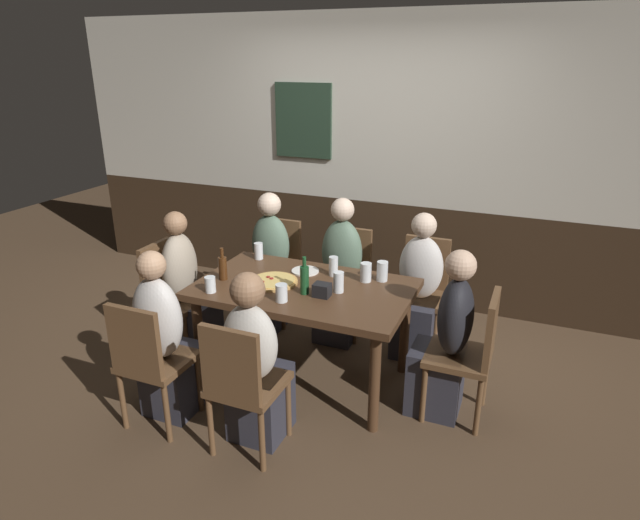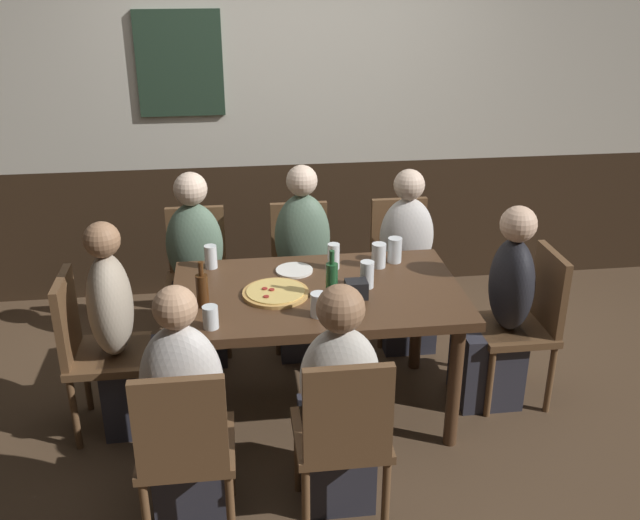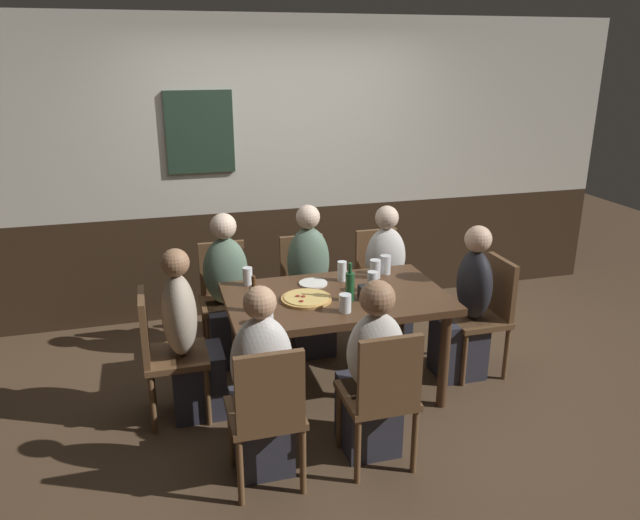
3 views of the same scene
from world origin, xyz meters
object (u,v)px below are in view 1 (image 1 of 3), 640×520
Objects in this scene: chair_left_near at (149,358)px; condiment_caddy at (322,290)px; person_head_east at (445,347)px; beer_glass_tall at (339,283)px; person_left_near at (166,348)px; person_mid_near at (256,370)px; pizza at (274,281)px; person_right_far at (418,296)px; person_left_far at (269,270)px; chair_mid_near at (242,381)px; chair_mid_far at (346,275)px; chair_left_far at (277,264)px; beer_glass_half at (282,294)px; beer_bottle_brown at (223,267)px; chair_head_east at (471,350)px; person_mid_far at (340,281)px; chair_head_west at (170,292)px; pint_glass_amber at (366,273)px; plate_white_large at (305,271)px; dining_table at (304,297)px; beer_bottle_green at (305,279)px; pint_glass_pale at (333,267)px; person_head_west at (187,296)px; highball_clear at (210,285)px; pint_glass_stout at (382,272)px; chair_right_far at (423,286)px.

condiment_caddy is at bearing 42.28° from chair_left_near.
person_head_east is 0.80m from beer_glass_tall.
person_mid_near is (0.65, 0.00, -0.01)m from person_left_near.
person_mid_near is 0.76m from pizza.
person_right_far reaches higher than pizza.
chair_left_near is 0.75× the size of person_left_far.
chair_mid_near is at bearing -106.38° from beer_glass_tall.
chair_mid_far is 0.65m from chair_left_far.
beer_bottle_brown is at bearing 162.73° from beer_glass_half.
chair_left_far is 2.01m from chair_head_east.
chair_head_west is at bearing -148.58° from person_mid_far.
person_mid_near is 4.75× the size of beer_bottle_brown.
chair_mid_far reaches higher than pint_glass_amber.
person_left_far is (-0.00, 1.57, -0.00)m from chair_left_near.
chair_head_east is 1.35m from person_mid_far.
person_mid_near is at bearing -84.11° from plate_white_large.
beer_glass_half is at bearing -96.17° from dining_table.
beer_bottle_green is (0.71, -0.82, 0.35)m from person_left_far.
pint_glass_pale is 0.56m from beer_glass_half.
beer_glass_half is at bearing -16.26° from person_head_west.
person_right_far is 1.61m from highball_clear.
beer_glass_tall is (0.26, -0.86, 0.31)m from chair_mid_far.
dining_table is at bearing 83.83° from beer_glass_half.
chair_left_far is at bearing 154.37° from chair_head_east.
pint_glass_stout is (1.12, -0.56, 0.31)m from chair_left_far.
plate_white_large is at bearing -173.91° from pint_glass_stout.
chair_mid_near is 0.83m from condiment_caddy.
person_head_west reaches higher than chair_left_far.
highball_clear is (0.11, -1.20, 0.29)m from chair_left_far.
person_mid_near is 7.92× the size of pint_glass_stout.
pint_glass_stout reaches higher than beer_glass_half.
chair_mid_far reaches higher than dining_table.
chair_mid_near is 0.74× the size of person_mid_far.
beer_bottle_green is at bearing -99.70° from pint_glass_pale.
person_head_east is (0.99, 0.87, -0.01)m from chair_mid_near.
person_left_near is at bearing -54.41° from chair_head_west.
person_left_far is 5.79× the size of plate_white_large.
person_left_far is 0.89m from beer_bottle_brown.
condiment_caddy is (0.28, -0.35, 0.04)m from plate_white_large.
person_right_far is 1.07m from beer_bottle_green.
chair_head_west is at bearing 169.15° from beer_bottle_brown.
chair_right_far is 2.01m from chair_head_west.
plate_white_large is (-0.75, -0.46, 0.27)m from person_right_far.
person_head_east is 1.11m from beer_glass_half.
beer_bottle_green is (-0.20, -0.12, 0.04)m from beer_glass_tall.
person_left_far is (-0.65, 1.57, -0.00)m from chair_mid_near.
person_right_far is at bearing 67.48° from chair_mid_near.
beer_bottle_green is (0.06, -0.98, 0.35)m from chair_mid_far.
beer_glass_tall is at bearing 4.20° from pizza.
dining_table is 1.68× the size of chair_head_east.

